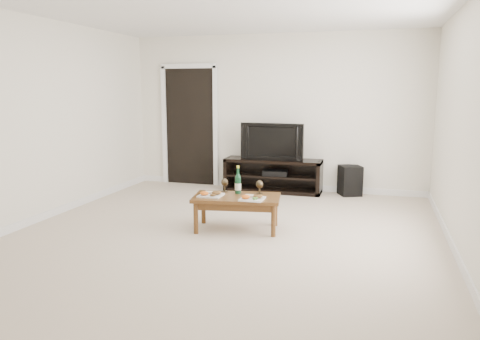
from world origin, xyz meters
The scene contains 14 objects.
floor centered at (0.00, 0.00, 0.00)m, with size 5.50×5.50×0.00m, color beige.
back_wall centered at (0.00, 2.77, 1.30)m, with size 5.00×0.04×2.60m, color white.
ceiling centered at (0.00, 0.00, 2.62)m, with size 5.00×5.50×0.04m, color white.
doorway centered at (-1.55, 2.73, 1.02)m, with size 0.90×0.02×2.05m, color black.
media_console centered at (0.03, 2.50, 0.28)m, with size 1.61×0.45×0.55m, color black.
television centered at (0.03, 2.50, 0.85)m, with size 1.05×0.14×0.60m, color black.
av_receiver centered at (0.06, 2.48, 0.33)m, with size 0.40×0.30×0.08m, color black.
subwoofer centered at (1.28, 2.59, 0.24)m, with size 0.32×0.32×0.48m, color black.
coffee_table centered at (0.07, 0.27, 0.21)m, with size 1.04×0.57×0.42m, color brown.
plate_left centered at (-0.23, 0.18, 0.45)m, with size 0.27×0.27×0.07m, color white.
plate_right centered at (0.30, 0.15, 0.45)m, with size 0.27×0.27×0.07m, color white.
wine_bottle centered at (0.04, 0.41, 0.59)m, with size 0.07×0.07×0.35m, color #0F3920.
goblet_left centered at (-0.15, 0.46, 0.51)m, with size 0.09×0.09×0.17m, color #3D3221, non-canonical shape.
goblet_right centered at (0.30, 0.47, 0.51)m, with size 0.09×0.09×0.17m, color #3D3221, non-canonical shape.
Camera 1 is at (1.67, -5.01, 1.70)m, focal length 35.00 mm.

